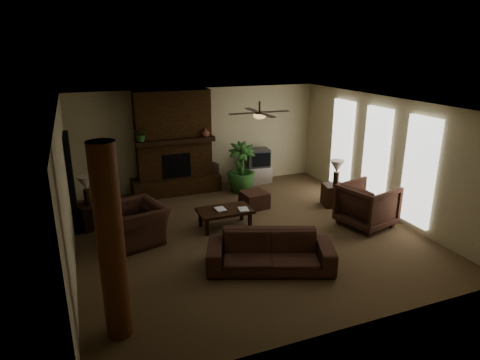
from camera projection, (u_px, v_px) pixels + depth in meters
name	position (u px, v px, depth m)	size (l,w,h in m)	color
room_shell	(247.00, 172.00, 8.68)	(7.00, 7.00, 7.00)	brown
fireplace	(174.00, 152.00, 11.33)	(2.40, 0.70, 2.80)	#442912
windows	(376.00, 156.00, 10.09)	(0.08, 3.65, 2.35)	white
log_column	(111.00, 244.00, 5.53)	(0.36, 0.36, 2.80)	brown
doorway	(71.00, 182.00, 9.18)	(0.10, 1.00, 2.10)	black
ceiling_fan	(259.00, 114.00, 8.74)	(1.35, 1.35, 0.37)	#302315
sofa	(270.00, 246.00, 7.57)	(2.28, 0.67, 0.89)	#3F251B
armchair_left	(136.00, 217.00, 8.63)	(1.21, 0.78, 1.05)	#3F251B
armchair_right	(367.00, 203.00, 9.34)	(1.05, 0.99, 1.08)	#3F251B
coffee_table	(225.00, 212.00, 9.30)	(1.20, 0.70, 0.43)	black
ottoman	(254.00, 200.00, 10.52)	(0.60, 0.60, 0.40)	#3F251B
tv_stand	(256.00, 174.00, 12.38)	(0.85, 0.50, 0.50)	silver
tv	(258.00, 158.00, 12.24)	(0.71, 0.61, 0.52)	#3D3D3F
floor_vase	(213.00, 173.00, 11.86)	(0.34, 0.34, 0.77)	#2E2019
floor_plant	(241.00, 178.00, 11.58)	(0.78, 1.39, 0.78)	#2B5923
side_table_left	(90.00, 216.00, 9.32)	(0.50, 0.50, 0.55)	black
lamp_left	(86.00, 185.00, 9.11)	(0.38, 0.38, 0.65)	#302315
side_table_right	(333.00, 195.00, 10.62)	(0.50, 0.50, 0.55)	black
lamp_right	(337.00, 168.00, 10.36)	(0.46, 0.46, 0.65)	#302315
mantel_plant	(141.00, 135.00, 10.62)	(0.38, 0.42, 0.33)	#2B5923
mantel_vase	(206.00, 133.00, 11.22)	(0.22, 0.23, 0.22)	brown
book_a	(216.00, 204.00, 9.18)	(0.22, 0.03, 0.29)	#999999
book_b	(239.00, 204.00, 9.20)	(0.21, 0.02, 0.29)	#999999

